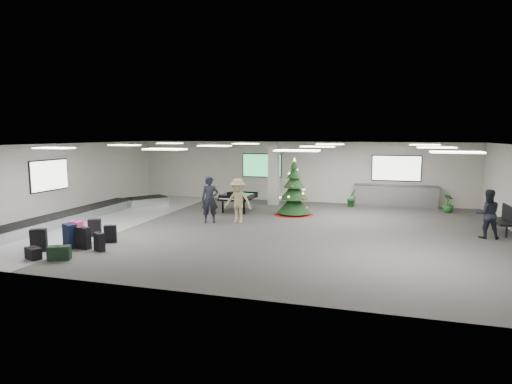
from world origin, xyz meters
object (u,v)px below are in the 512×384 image
(christmas_tree, at_px, (294,195))
(traveler_bench, at_px, (487,214))
(bench, at_px, (505,218))
(potted_plant_left, at_px, (351,198))
(traveler_a, at_px, (210,200))
(baggage_carousel, at_px, (89,213))
(pink_suitcase, at_px, (76,231))
(grand_piano, at_px, (238,197))
(traveler_b, at_px, (238,201))
(potted_plant_right, at_px, (448,203))
(service_counter, at_px, (395,196))

(christmas_tree, distance_m, traveler_bench, 7.68)
(bench, distance_m, potted_plant_left, 7.27)
(traveler_a, bearing_deg, baggage_carousel, 162.87)
(pink_suitcase, bearing_deg, christmas_tree, 63.43)
(baggage_carousel, distance_m, traveler_a, 5.52)
(traveler_a, distance_m, traveler_bench, 10.22)
(traveler_a, height_order, potted_plant_left, traveler_a)
(grand_piano, xyz_separation_m, bench, (10.73, -1.65, -0.13))
(christmas_tree, xyz_separation_m, grand_piano, (-2.67, 0.05, -0.18))
(traveler_b, bearing_deg, traveler_bench, 3.70)
(christmas_tree, xyz_separation_m, potted_plant_right, (6.76, 2.51, -0.46))
(traveler_b, bearing_deg, traveler_a, -160.46)
(traveler_b, height_order, traveler_bench, traveler_b)
(grand_piano, relative_size, bench, 1.10)
(grand_piano, height_order, traveler_b, traveler_b)
(grand_piano, xyz_separation_m, potted_plant_left, (5.01, 2.85, -0.26))
(service_counter, xyz_separation_m, grand_piano, (-7.12, -3.50, 0.16))
(bench, height_order, potted_plant_left, bench)
(potted_plant_left, relative_size, potted_plant_right, 1.04)
(christmas_tree, relative_size, potted_plant_right, 3.04)
(bench, xyz_separation_m, traveler_a, (-11.00, -1.11, 0.37))
(grand_piano, bearing_deg, potted_plant_left, 32.96)
(pink_suitcase, height_order, traveler_b, traveler_b)
(potted_plant_left, distance_m, potted_plant_right, 4.44)
(potted_plant_left, bearing_deg, traveler_bench, -47.44)
(christmas_tree, bearing_deg, bench, -11.25)
(christmas_tree, relative_size, traveler_b, 1.42)
(pink_suitcase, height_order, potted_plant_right, potted_plant_right)
(potted_plant_left, bearing_deg, potted_plant_right, -4.94)
(christmas_tree, height_order, grand_piano, christmas_tree)
(pink_suitcase, relative_size, christmas_tree, 0.28)
(potted_plant_right, bearing_deg, grand_piano, -165.36)
(pink_suitcase, height_order, traveler_bench, traveler_bench)
(baggage_carousel, bearing_deg, traveler_b, 6.78)
(baggage_carousel, relative_size, christmas_tree, 3.76)
(baggage_carousel, xyz_separation_m, bench, (16.45, 1.58, 0.37))
(bench, xyz_separation_m, potted_plant_left, (-5.72, 4.49, -0.13))
(pink_suitcase, relative_size, grand_piano, 0.40)
(potted_plant_right, bearing_deg, traveler_a, -151.72)
(traveler_b, bearing_deg, service_counter, 47.60)
(traveler_bench, bearing_deg, potted_plant_left, -50.89)
(baggage_carousel, bearing_deg, christmas_tree, 20.78)
(service_counter, distance_m, pink_suitcase, 14.80)
(christmas_tree, xyz_separation_m, traveler_b, (-1.85, -2.41, 0.03))
(grand_piano, bearing_deg, bench, -5.37)
(traveler_a, distance_m, potted_plant_right, 11.03)
(service_counter, xyz_separation_m, traveler_b, (-6.29, -5.95, 0.36))
(service_counter, xyz_separation_m, traveler_bench, (2.83, -6.03, 0.31))
(service_counter, distance_m, grand_piano, 7.93)
(bench, bearing_deg, potted_plant_left, 140.06)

